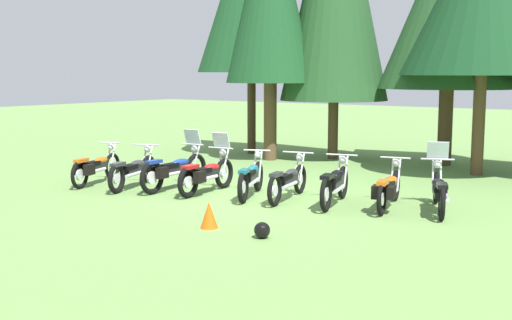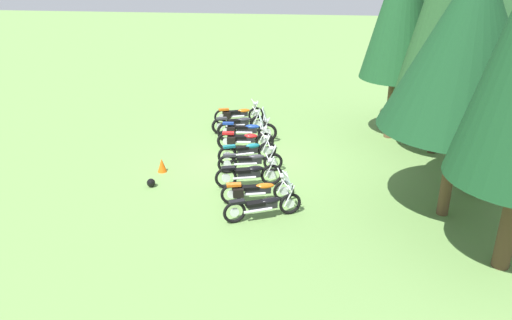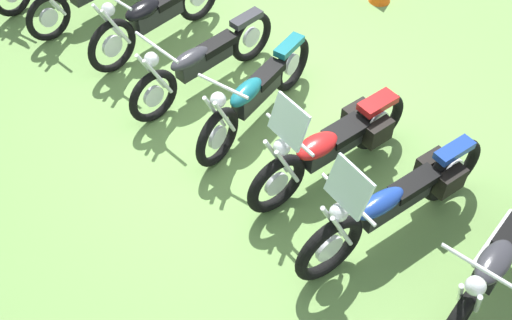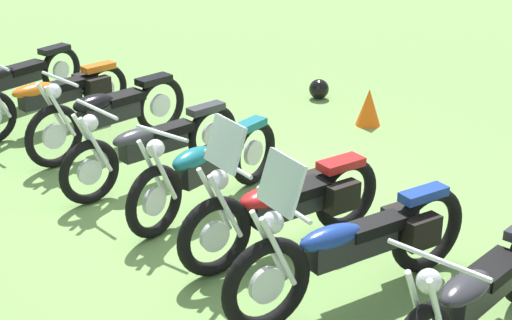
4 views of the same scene
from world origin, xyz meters
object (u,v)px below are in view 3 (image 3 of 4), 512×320
Objects in this scene: motorcycle_1 at (500,255)px; motorcycle_3 at (332,144)px; motorcycle_2 at (397,201)px; motorcycle_6 at (155,14)px; motorcycle_4 at (256,94)px; motorcycle_5 at (203,60)px.

motorcycle_3 is at bearing -93.94° from motorcycle_1.
motorcycle_2 is 4.08m from motorcycle_6.
motorcycle_3 is at bearing 79.96° from motorcycle_4.
motorcycle_1 is 1.96m from motorcycle_3.
motorcycle_1 is 0.99× the size of motorcycle_5.
motorcycle_3 reaches higher than motorcycle_5.
motorcycle_4 is (3.01, 0.73, 0.01)m from motorcycle_1.
motorcycle_3 is 1.14m from motorcycle_4.
motorcycle_4 reaches higher than motorcycle_5.
motorcycle_6 is (1.98, 0.30, 0.02)m from motorcycle_4.
motorcycle_3 is at bearing -89.24° from motorcycle_2.
motorcycle_6 is at bearing -104.49° from motorcycle_4.
motorcycle_4 is at bearing -82.36° from motorcycle_3.
motorcycle_2 reaches higher than motorcycle_1.
motorcycle_2 is 2.96m from motorcycle_5.
motorcycle_5 is 1.12m from motorcycle_6.
motorcycle_5 is (3.87, 0.95, -0.00)m from motorcycle_1.
motorcycle_3 is (0.95, 0.07, -0.02)m from motorcycle_2.
motorcycle_3 is at bearing 90.97° from motorcycle_5.
motorcycle_2 is 1.17× the size of motorcycle_4.
motorcycle_2 is at bearing 87.96° from motorcycle_5.
motorcycle_2 is 1.08× the size of motorcycle_5.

